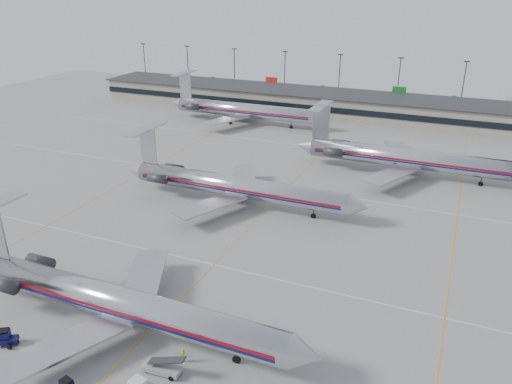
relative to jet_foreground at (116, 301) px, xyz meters
The scene contains 12 objects.
ground 7.82m from the jet_foreground, 58.54° to the left, with size 260.00×260.00×0.00m, color gray.
apron_markings 16.75m from the jet_foreground, 77.10° to the left, with size 160.00×0.15×0.02m, color silver.
terminal 104.02m from the jet_foreground, 87.98° to the left, with size 162.00×17.00×6.25m.
light_mast_row 118.15m from the jet_foreground, 88.22° to the left, with size 163.60×0.40×15.28m.
jet_foreground is the anchor object (origin of this frame).
jet_second_row 35.51m from the jet_foreground, 94.14° to the left, with size 45.23×26.63×11.84m.
jet_third_row 65.28m from the jet_foreground, 69.84° to the left, with size 46.64×28.69×12.75m.
jet_back_row 88.09m from the jet_foreground, 105.62° to the left, with size 46.24×28.44×12.64m.
tug_left 12.02m from the jet_foreground, 142.45° to the right, with size 2.47×2.15×1.81m.
belt_loader 9.84m from the jet_foreground, 26.43° to the right, with size 4.68×1.68×2.45m.
ramp_worker_near 10.13m from the jet_foreground, 12.08° to the right, with size 0.58×0.38×1.60m, color #8AE515.
cone_left 9.70m from the jet_foreground, 132.31° to the right, with size 0.41×0.41×0.56m, color red.
Camera 1 is at (28.43, -42.07, 35.96)m, focal length 35.00 mm.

